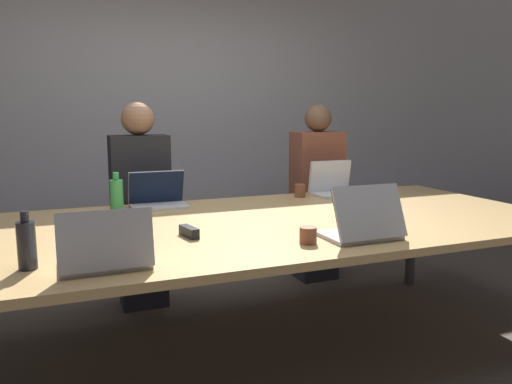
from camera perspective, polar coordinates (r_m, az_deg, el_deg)
The scene contains 15 objects.
ground_plane at distance 3.07m, azimuth -0.51°, elevation -17.79°, with size 24.00×24.00×0.00m, color brown.
curtain_wall at distance 4.84m, azimuth -10.18°, elevation 9.12°, with size 12.00×0.06×2.80m.
conference_table at distance 2.81m, azimuth -0.53°, elevation -4.40°, with size 3.63×1.60×0.78m.
laptop_near_left at distance 2.03m, azimuth -16.83°, elevation -6.60°, with size 0.35×0.24×0.25m.
bottle_near_left at distance 2.14m, azimuth -24.74°, elevation -5.46°, with size 0.07×0.07×0.23m.
laptop_near_midright at distance 2.46m, azimuth 12.22°, elevation -3.58°, with size 0.36×0.27×0.26m.
cup_near_midright at distance 2.35m, azimuth 5.97°, elevation -4.94°, with size 0.08×0.08×0.08m.
laptop_far_midleft at distance 3.28m, azimuth -11.15°, elevation -0.53°, with size 0.36×0.23×0.23m.
person_far_midleft at distance 3.62m, azimuth -13.01°, elevation -1.82°, with size 0.40×0.24×1.46m.
cup_far_midleft at distance 3.22m, azimuth -15.63°, elevation -1.21°, with size 0.08×0.08×0.10m.
bottle_far_midleft at distance 3.10m, azimuth -15.63°, elevation -0.46°, with size 0.08×0.08×0.25m.
laptop_far_right at distance 3.75m, azimuth 8.82°, elevation 0.80°, with size 0.34×0.25×0.25m.
person_far_right at distance 4.15m, azimuth 6.94°, elevation -0.38°, with size 0.40×0.24×1.45m.
cup_far_right at distance 3.61m, azimuth 5.06°, elevation 0.15°, with size 0.08×0.08×0.09m.
stapler at distance 2.49m, azimuth -7.66°, elevation -4.52°, with size 0.07×0.16×0.05m.
Camera 1 is at (-1.00, -2.55, 1.39)m, focal length 35.00 mm.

